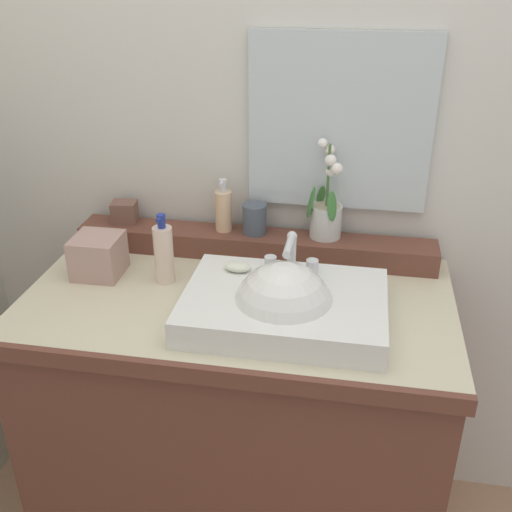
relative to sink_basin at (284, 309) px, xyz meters
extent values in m
cube|color=beige|center=(-0.14, 0.52, 0.37)|extent=(2.63, 0.20, 2.59)
cube|color=brown|center=(-0.14, 0.10, -0.50)|extent=(1.11, 0.61, 0.85)
cube|color=beige|center=(-0.14, 0.10, -0.05)|extent=(1.14, 0.63, 0.04)
cube|color=brown|center=(-0.14, -0.22, -0.05)|extent=(1.14, 0.02, 0.04)
cube|color=brown|center=(-0.14, 0.34, 0.00)|extent=(1.07, 0.11, 0.07)
cube|color=white|center=(0.00, 0.01, 0.00)|extent=(0.50, 0.36, 0.07)
sphere|color=white|center=(0.00, -0.01, 0.00)|extent=(0.25, 0.25, 0.25)
cylinder|color=silver|center=(0.00, 0.13, 0.09)|extent=(0.02, 0.02, 0.10)
cylinder|color=silver|center=(0.00, 0.08, 0.14)|extent=(0.02, 0.11, 0.02)
sphere|color=silver|center=(0.00, 0.13, 0.14)|extent=(0.03, 0.03, 0.03)
cylinder|color=silver|center=(-0.05, 0.13, 0.05)|extent=(0.03, 0.03, 0.04)
cylinder|color=silver|center=(0.06, 0.13, 0.05)|extent=(0.03, 0.03, 0.04)
ellipsoid|color=silver|center=(-0.14, 0.11, 0.05)|extent=(0.07, 0.04, 0.02)
cylinder|color=silver|center=(0.07, 0.36, 0.08)|extent=(0.09, 0.09, 0.10)
cylinder|color=tan|center=(0.07, 0.36, 0.13)|extent=(0.08, 0.08, 0.01)
cylinder|color=#476B38|center=(0.07, 0.36, 0.22)|extent=(0.01, 0.01, 0.18)
ellipsoid|color=#387033|center=(0.05, 0.39, 0.15)|extent=(0.04, 0.03, 0.07)
ellipsoid|color=#387033|center=(0.03, 0.34, 0.15)|extent=(0.04, 0.04, 0.10)
ellipsoid|color=#387033|center=(0.09, 0.33, 0.15)|extent=(0.04, 0.03, 0.09)
sphere|color=white|center=(0.07, 0.37, 0.23)|extent=(0.02, 0.02, 0.02)
sphere|color=white|center=(0.10, 0.34, 0.25)|extent=(0.03, 0.03, 0.03)
sphere|color=white|center=(0.08, 0.35, 0.27)|extent=(0.03, 0.03, 0.03)
sphere|color=white|center=(0.07, 0.38, 0.29)|extent=(0.03, 0.03, 0.03)
sphere|color=white|center=(0.05, 0.37, 0.31)|extent=(0.03, 0.03, 0.03)
cylinder|color=#DCB48A|center=(-0.23, 0.36, 0.10)|extent=(0.05, 0.05, 0.12)
cylinder|color=silver|center=(-0.23, 0.36, 0.17)|extent=(0.02, 0.02, 0.02)
cylinder|color=silver|center=(-0.23, 0.36, 0.19)|extent=(0.02, 0.02, 0.02)
cylinder|color=silver|center=(-0.23, 0.34, 0.19)|extent=(0.01, 0.03, 0.01)
cylinder|color=#454F5B|center=(-0.14, 0.35, 0.08)|extent=(0.07, 0.07, 0.09)
cube|color=brown|center=(-0.55, 0.36, 0.07)|extent=(0.08, 0.07, 0.07)
cylinder|color=beige|center=(-0.35, 0.14, 0.05)|extent=(0.05, 0.05, 0.16)
cylinder|color=navy|center=(-0.35, 0.14, 0.14)|extent=(0.02, 0.02, 0.02)
cylinder|color=navy|center=(-0.35, 0.14, 0.16)|extent=(0.02, 0.02, 0.02)
cylinder|color=navy|center=(-0.35, 0.13, 0.16)|extent=(0.01, 0.03, 0.01)
cube|color=tan|center=(-0.55, 0.15, 0.02)|extent=(0.13, 0.13, 0.12)
cube|color=silver|center=(0.09, 0.41, 0.36)|extent=(0.51, 0.02, 0.49)
camera|label=1|loc=(0.16, -1.26, 0.79)|focal=42.41mm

